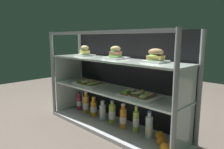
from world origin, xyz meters
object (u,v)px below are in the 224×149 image
Objects in this scene: plated_roll_sandwich_far_right at (115,55)px; juice_bottle_back_center at (136,121)px; juice_bottle_back_right at (123,118)px; open_sandwich_tray_right_of_center at (138,95)px; juice_bottle_tucked_behind at (149,127)px; orange_fruit_near_left_post at (160,136)px; juice_bottle_front_middle at (79,102)px; orange_fruit_rolled_forward at (165,147)px; juice_bottle_front_fourth at (103,112)px; juice_bottle_back_left at (94,108)px; plated_roll_sandwich_mid_left at (85,52)px; open_sandwich_tray_near_right_corner at (89,83)px; orange_fruit_beside_bottles at (161,141)px; plated_roll_sandwich_mid_right at (156,57)px; juice_bottle_near_post at (112,114)px; juice_bottle_front_second at (86,104)px.

plated_roll_sandwich_far_right is 0.81× the size of juice_bottle_back_center.
juice_bottle_back_right is 0.14m from juice_bottle_back_center.
open_sandwich_tray_right_of_center is 1.40× the size of juice_bottle_tucked_behind.
juice_bottle_front_middle is at bearing -179.49° from orange_fruit_near_left_post.
plated_roll_sandwich_far_right is at bearing -178.01° from orange_fruit_near_left_post.
orange_fruit_rolled_forward is (0.13, -0.14, 0.00)m from orange_fruit_near_left_post.
juice_bottle_back_center reaches higher than juice_bottle_front_fourth.
juice_bottle_back_center is 0.15m from juice_bottle_tucked_behind.
open_sandwich_tray_right_of_center reaches higher than juice_bottle_back_left.
juice_bottle_back_right is (0.13, -0.02, -0.61)m from plated_roll_sandwich_far_right.
plated_roll_sandwich_mid_left reaches higher than juice_bottle_back_left.
open_sandwich_tray_near_right_corner is 0.68m from juice_bottle_back_center.
juice_bottle_back_left is 0.74m from juice_bottle_tucked_behind.
open_sandwich_tray_near_right_corner is 0.69m from open_sandwich_tray_right_of_center.
juice_bottle_back_left is 0.84m from orange_fruit_near_left_post.
orange_fruit_beside_bottles is (0.57, -0.05, -0.67)m from plated_roll_sandwich_far_right.
juice_bottle_back_left is 2.77× the size of orange_fruit_beside_bottles.
orange_fruit_rolled_forward is at bearing -27.78° from juice_bottle_tucked_behind.
juice_bottle_back_center is at bearing -178.70° from plated_roll_sandwich_mid_right.
juice_bottle_back_center is at bearing 0.77° from plated_roll_sandwich_mid_left.
plated_roll_sandwich_far_right is at bearing -0.72° from juice_bottle_front_middle.
juice_bottle_front_middle is 1.14m from orange_fruit_near_left_post.
open_sandwich_tray_right_of_center is (-0.10, -0.08, -0.33)m from plated_roll_sandwich_mid_right.
juice_bottle_front_fourth is at bearing -179.72° from juice_bottle_near_post.
orange_fruit_near_left_post is (0.69, 0.03, -0.05)m from juice_bottle_front_fourth.
juice_bottle_front_second is (-0.00, 0.01, -0.61)m from plated_roll_sandwich_mid_left.
open_sandwich_tray_near_right_corner is at bearing -170.40° from plated_roll_sandwich_far_right.
juice_bottle_back_right reaches higher than orange_fruit_near_left_post.
juice_bottle_near_post is at bearing 8.74° from open_sandwich_tray_near_right_corner.
orange_fruit_near_left_post is at bearing 1.17° from juice_bottle_front_second.
juice_bottle_back_left is (-0.33, -0.01, -0.62)m from plated_roll_sandwich_far_right.
orange_fruit_beside_bottles is 1.01× the size of orange_fruit_rolled_forward.
orange_fruit_near_left_post is at bearing 132.75° from orange_fruit_rolled_forward.
juice_bottle_front_fourth is 2.63× the size of orange_fruit_near_left_post.
plated_roll_sandwich_mid_left is at bearing 174.02° from orange_fruit_rolled_forward.
juice_bottle_back_left is 0.88× the size of juice_bottle_back_center.
juice_bottle_back_center is at bearing 9.41° from juice_bottle_back_right.
orange_fruit_near_left_post is (0.10, 0.02, -0.05)m from juice_bottle_tucked_behind.
open_sandwich_tray_right_of_center is 0.42m from orange_fruit_beside_bottles.
plated_roll_sandwich_mid_right is 0.86× the size of juice_bottle_front_fourth.
juice_bottle_front_fourth is at bearing -1.75° from juice_bottle_front_second.
open_sandwich_tray_right_of_center is 0.74m from juice_bottle_back_left.
orange_fruit_beside_bottles is at bearing -4.15° from juice_bottle_back_right.
plated_roll_sandwich_mid_right is 0.35m from open_sandwich_tray_right_of_center.
juice_bottle_back_right reaches higher than juice_bottle_tucked_behind.
juice_bottle_back_center is at bearing 135.78° from open_sandwich_tray_right_of_center.
juice_bottle_tucked_behind is (0.42, -0.00, -0.62)m from plated_roll_sandwich_far_right.
plated_roll_sandwich_far_right is at bearing 167.47° from open_sandwich_tray_right_of_center.
plated_roll_sandwich_far_right is 0.61m from juice_bottle_near_post.
juice_bottle_back_center is at bearing 161.59° from orange_fruit_rolled_forward.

